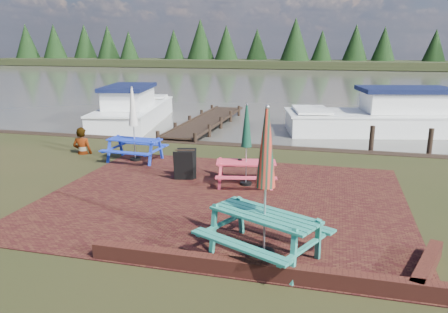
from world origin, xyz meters
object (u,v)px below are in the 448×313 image
picnic_table_teal (265,207)px  chalkboard (185,164)px  boat_near (385,119)px  person (81,128)px  picnic_table_red (246,158)px  boat_jetty (133,111)px  jetty (207,121)px  picnic_table_blue (134,136)px

picnic_table_teal → chalkboard: (-2.97, 4.08, -0.51)m
boat_near → person: 13.30m
picnic_table_red → boat_near: size_ratio=0.25×
chalkboard → boat_jetty: size_ratio=0.11×
picnic_table_teal → person: 9.69m
picnic_table_teal → person: size_ratio=1.46×
jetty → boat_near: size_ratio=1.01×
jetty → person: person is taller
jetty → person: 7.51m
picnic_table_blue → jetty: size_ratio=0.27×
chalkboard → jetty: bearing=89.5°
picnic_table_teal → picnic_table_blue: 7.77m
picnic_table_red → boat_near: 10.65m
jetty → boat_near: 8.38m
picnic_table_blue → jetty: (0.30, 7.41, -0.75)m
picnic_table_blue → boat_jetty: bearing=119.8°
chalkboard → boat_jetty: (-5.98, 9.02, 0.00)m
picnic_table_blue → chalkboard: picnic_table_blue is taller
boat_jetty → person: size_ratio=4.22×
picnic_table_teal → boat_jetty: picnic_table_teal is taller
picnic_table_teal → boat_jetty: (-8.94, 13.10, -0.51)m
picnic_table_red → jetty: picnic_table_red is taller
picnic_table_teal → chalkboard: bearing=151.5°
picnic_table_teal → picnic_table_blue: picnic_table_teal is taller
boat_jetty → chalkboard: bearing=-67.2°
jetty → boat_jetty: boat_jetty is taller
picnic_table_teal → chalkboard: size_ratio=3.11×
picnic_table_red → picnic_table_blue: (-4.14, 1.64, 0.07)m
picnic_table_blue → person: bearing=173.7°
chalkboard → picnic_table_red: bearing=-14.7°
picnic_table_red → boat_jetty: picnic_table_red is taller
jetty → boat_jetty: size_ratio=1.13×
picnic_table_blue → person: picnic_table_blue is taller
picnic_table_red → boat_near: (4.51, 9.64, -0.30)m
jetty → person: bearing=-109.9°
picnic_table_red → jetty: bearing=101.2°
person → boat_near: bearing=-151.5°
chalkboard → boat_near: 11.49m
picnic_table_teal → jetty: size_ratio=0.31×
picnic_table_red → boat_jetty: (-7.77, 9.06, -0.33)m
jetty → boat_jetty: (-3.94, 0.01, 0.35)m
picnic_table_red → boat_near: picnic_table_red is taller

